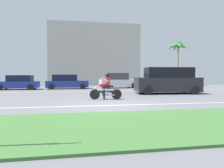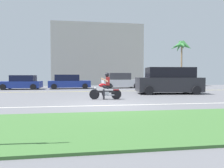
{
  "view_description": "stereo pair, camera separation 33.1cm",
  "coord_description": "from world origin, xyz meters",
  "px_view_note": "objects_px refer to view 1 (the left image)",
  "views": [
    {
      "loc": [
        -1.45,
        -9.36,
        1.36
      ],
      "look_at": [
        0.68,
        2.81,
        0.85
      ],
      "focal_mm": 32.49,
      "sensor_mm": 36.0,
      "label": 1
    },
    {
      "loc": [
        -1.12,
        -9.41,
        1.36
      ],
      "look_at": [
        0.68,
        2.81,
        0.85
      ],
      "focal_mm": 32.49,
      "sensor_mm": 36.0,
      "label": 2
    }
  ],
  "objects_px": {
    "parked_car_2": "(118,81)",
    "parked_car_1": "(67,82)",
    "motorcyclist": "(106,88)",
    "palm_tree_0": "(178,47)",
    "suv_nearby": "(168,81)",
    "parked_car_0": "(19,83)"
  },
  "relations": [
    {
      "from": "parked_car_2",
      "to": "parked_car_1",
      "type": "bearing_deg",
      "value": -174.87
    },
    {
      "from": "motorcyclist",
      "to": "palm_tree_0",
      "type": "distance_m",
      "value": 18.75
    },
    {
      "from": "motorcyclist",
      "to": "palm_tree_0",
      "type": "bearing_deg",
      "value": 49.75
    },
    {
      "from": "motorcyclist",
      "to": "suv_nearby",
      "type": "relative_size",
      "value": 0.36
    },
    {
      "from": "parked_car_0",
      "to": "parked_car_1",
      "type": "xyz_separation_m",
      "value": [
        4.58,
        0.32,
        0.03
      ]
    },
    {
      "from": "suv_nearby",
      "to": "parked_car_2",
      "type": "height_order",
      "value": "suv_nearby"
    },
    {
      "from": "parked_car_1",
      "to": "parked_car_0",
      "type": "bearing_deg",
      "value": -176.05
    },
    {
      "from": "parked_car_1",
      "to": "palm_tree_0",
      "type": "relative_size",
      "value": 0.71
    },
    {
      "from": "suv_nearby",
      "to": "palm_tree_0",
      "type": "xyz_separation_m",
      "value": [
        6.63,
        10.99,
        4.18
      ]
    },
    {
      "from": "suv_nearby",
      "to": "parked_car_1",
      "type": "distance_m",
      "value": 10.54
    },
    {
      "from": "parked_car_2",
      "to": "palm_tree_0",
      "type": "distance_m",
      "value": 10.51
    },
    {
      "from": "parked_car_0",
      "to": "parked_car_1",
      "type": "distance_m",
      "value": 4.59
    },
    {
      "from": "suv_nearby",
      "to": "parked_car_0",
      "type": "xyz_separation_m",
      "value": [
        -12.39,
        6.76,
        -0.29
      ]
    },
    {
      "from": "suv_nearby",
      "to": "parked_car_0",
      "type": "relative_size",
      "value": 1.3
    },
    {
      "from": "parked_car_0",
      "to": "parked_car_1",
      "type": "bearing_deg",
      "value": 3.95
    },
    {
      "from": "suv_nearby",
      "to": "motorcyclist",
      "type": "bearing_deg",
      "value": -150.47
    },
    {
      "from": "suv_nearby",
      "to": "parked_car_2",
      "type": "relative_size",
      "value": 1.2
    },
    {
      "from": "motorcyclist",
      "to": "parked_car_2",
      "type": "xyz_separation_m",
      "value": [
        2.84,
        10.47,
        0.12
      ]
    },
    {
      "from": "parked_car_2",
      "to": "palm_tree_0",
      "type": "xyz_separation_m",
      "value": [
        8.92,
        3.42,
        4.38
      ]
    },
    {
      "from": "parked_car_2",
      "to": "motorcyclist",
      "type": "bearing_deg",
      "value": -105.19
    },
    {
      "from": "parked_car_0",
      "to": "suv_nearby",
      "type": "bearing_deg",
      "value": -28.6
    },
    {
      "from": "suv_nearby",
      "to": "parked_car_1",
      "type": "height_order",
      "value": "suv_nearby"
    }
  ]
}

